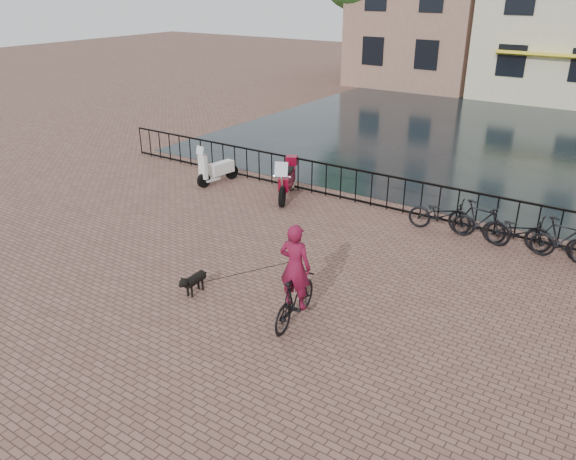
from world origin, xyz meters
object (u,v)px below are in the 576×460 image
Objects in this scene: dog at (195,282)px; motorcycle at (287,176)px; scooter at (217,163)px; cyclist at (295,280)px.

dog is 0.39× the size of motorcycle.
motorcycle is at bearing 12.43° from scooter.
motorcycle reaches higher than scooter.
dog is at bearing -98.02° from motorcycle.
cyclist is at bearing -29.69° from scooter.
cyclist is at bearing -78.02° from motorcycle.
motorcycle reaches higher than dog.
scooter is (-2.59, -0.12, -0.01)m from motorcycle.
cyclist is 8.38m from scooter.
motorcycle is 2.59m from scooter.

